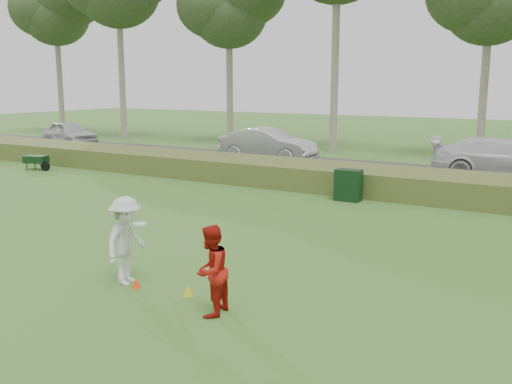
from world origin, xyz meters
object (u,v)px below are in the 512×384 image
Objects in this scene: cone_yellow at (188,290)px; car_right at (503,158)px; player_white at (126,241)px; cone_orange at (136,283)px; car_left at (70,133)px; utility_cabinet at (348,185)px; player_red at (211,271)px; car_mid at (268,145)px.

cone_yellow is 0.04× the size of car_right.
car_right is (4.75, 17.67, 0.01)m from player_white.
car_right is (4.41, 17.79, 0.82)m from cone_orange.
car_left reaches higher than cone_orange.
car_right reaches higher than car_left.
utility_cabinet is (-0.75, 10.14, 0.44)m from cone_yellow.
player_white is at bearing 160.04° from cone_orange.
car_right is at bearing 59.98° from utility_cabinet.
player_red is at bearing -29.46° from cone_yellow.
cone_yellow is (1.16, 0.20, 0.01)m from cone_orange.
player_red is 1.27m from cone_yellow.
car_right is at bearing 79.56° from cone_yellow.
player_white is 2.47m from player_red.
player_white is at bearing -115.76° from car_left.
car_right reaches higher than cone_orange.
car_right is at bearing 165.74° from player_red.
car_left is at bearing 89.59° from car_mid.
car_left is (-22.81, 17.19, 0.74)m from cone_yellow.
player_white reaches higher than player_red.
utility_cabinet is at bearing 94.22° from cone_yellow.
utility_cabinet is 23.16m from car_left.
car_right reaches higher than cone_yellow.
car_right is (3.99, 7.46, 0.37)m from utility_cabinet.
car_mid is 11.35m from car_right.
car_mid is at bearing 133.69° from utility_cabinet.
cone_yellow is 0.04× the size of car_mid.
cone_yellow is at bearing -156.03° from car_mid.
player_white reaches higher than car_right.
player_red is 1.49× the size of utility_cabinet.
cone_orange is 0.03× the size of car_right.
car_left is 14.71m from car_mid.
cone_orange is at bearing -170.31° from cone_yellow.
car_mid is (-6.59, 17.42, -0.00)m from player_white.
player_red is at bearing -8.71° from cone_orange.
cone_orange is at bearing -115.51° from car_left.
cone_orange is at bearing -94.16° from utility_cabinet.
car_left is 0.78× the size of car_right.
car_left is at bearing 41.61° from player_white.
car_left is at bearing 79.66° from car_right.
car_left is (-23.73, 17.70, 0.03)m from player_red.
utility_cabinet is at bearing -94.45° from car_left.
utility_cabinet is 0.22× the size of car_mid.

